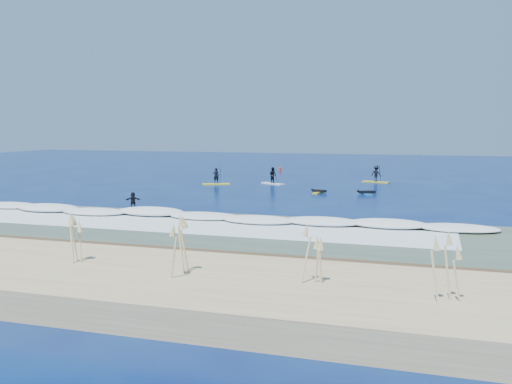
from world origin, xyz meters
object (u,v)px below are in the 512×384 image
(sup_paddler_right, at_px, (376,175))
(prone_paddler_near, at_px, (319,192))
(wave_surfer, at_px, (133,202))
(prone_paddler_far, at_px, (366,193))
(sup_paddler_left, at_px, (216,178))
(marker_buoy, at_px, (280,169))
(sup_paddler_center, at_px, (273,177))

(sup_paddler_right, bearing_deg, prone_paddler_near, -91.61)
(sup_paddler_right, xyz_separation_m, prone_paddler_near, (-4.03, -11.68, -0.68))
(sup_paddler_right, bearing_deg, wave_surfer, -100.61)
(wave_surfer, bearing_deg, prone_paddler_far, 23.61)
(sup_paddler_right, bearing_deg, prone_paddler_far, -71.28)
(sup_paddler_left, height_order, marker_buoy, sup_paddler_left)
(prone_paddler_near, bearing_deg, prone_paddler_far, -76.11)
(wave_surfer, bearing_deg, sup_paddler_right, 38.85)
(sup_paddler_left, xyz_separation_m, marker_buoy, (2.13, 17.91, -0.29))
(sup_paddler_right, distance_m, prone_paddler_near, 12.37)
(prone_paddler_far, distance_m, wave_surfer, 21.39)
(sup_paddler_left, relative_size, sup_paddler_center, 0.99)
(sup_paddler_right, relative_size, prone_paddler_near, 1.60)
(prone_paddler_far, height_order, marker_buoy, marker_buoy)
(sup_paddler_left, relative_size, sup_paddler_right, 0.93)
(sup_paddler_right, xyz_separation_m, wave_surfer, (-14.40, -27.04, -0.07))
(sup_paddler_center, distance_m, prone_paddler_far, 12.27)
(sup_paddler_center, relative_size, wave_surfer, 1.58)
(sup_paddler_center, xyz_separation_m, prone_paddler_far, (10.49, -6.34, -0.62))
(sup_paddler_right, distance_m, marker_buoy, 17.32)
(sup_paddler_left, xyz_separation_m, wave_surfer, (1.41, -19.77, 0.12))
(sup_paddler_center, height_order, prone_paddler_near, sup_paddler_center)
(sup_paddler_right, bearing_deg, sup_paddler_center, -135.95)
(prone_paddler_near, height_order, prone_paddler_far, prone_paddler_far)
(prone_paddler_near, distance_m, wave_surfer, 18.55)
(sup_paddler_center, bearing_deg, wave_surfer, -69.19)
(prone_paddler_far, height_order, wave_surfer, wave_surfer)
(sup_paddler_center, xyz_separation_m, wave_surfer, (-4.17, -21.91, -0.03))
(sup_paddler_center, bearing_deg, sup_paddler_left, -127.40)
(sup_paddler_left, distance_m, prone_paddler_near, 12.58)
(sup_paddler_center, height_order, wave_surfer, sup_paddler_center)
(sup_paddler_center, height_order, prone_paddler_far, sup_paddler_center)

